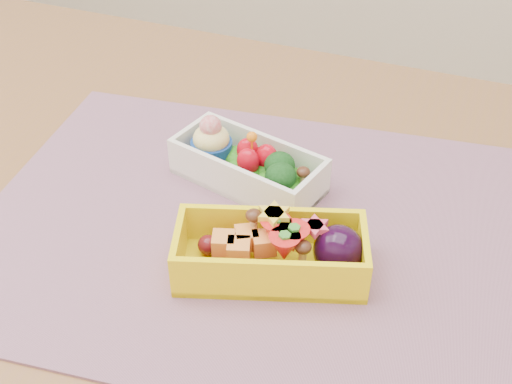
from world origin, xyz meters
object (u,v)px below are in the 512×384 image
(placemat, at_px, (246,226))
(bento_yellow, at_px, (275,251))
(bento_white, at_px, (247,165))
(table, at_px, (222,318))

(placemat, bearing_deg, bento_yellow, -45.93)
(bento_white, relative_size, bento_yellow, 0.93)
(placemat, height_order, bento_yellow, bento_yellow)
(table, bearing_deg, bento_yellow, -13.16)
(table, height_order, bento_white, bento_white)
(placemat, relative_size, bento_white, 3.07)
(table, bearing_deg, placemat, 65.94)
(bento_white, height_order, bento_yellow, bento_white)
(table, bearing_deg, bento_white, 95.55)
(placemat, distance_m, bento_yellow, 0.07)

